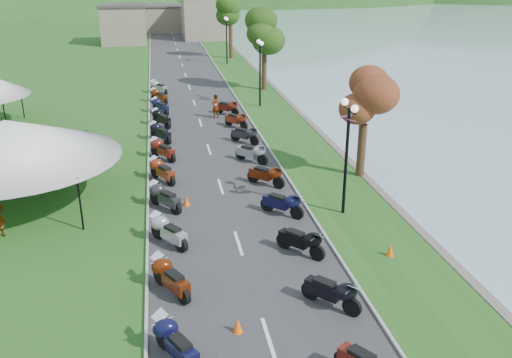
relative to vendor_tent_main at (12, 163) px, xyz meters
name	(u,v)px	position (x,y,z in m)	size (l,w,h in m)	color
road	(194,103)	(9.43, 18.38, -1.99)	(7.00, 120.00, 0.02)	#37373A
far_building	(159,20)	(7.43, 63.38, 0.50)	(18.00, 16.00, 5.00)	gray
moto_row_left	(166,214)	(6.68, -3.56, -1.45)	(2.60, 53.81, 1.10)	#331411
moto_row_right	(281,204)	(11.64, -3.34, -1.45)	(2.60, 37.58, 1.10)	#331411
vendor_tent_main	(12,163)	(0.00, 0.00, 0.00)	(6.48, 6.48, 4.00)	white
tree_lakeside	(364,117)	(16.81, 0.69, 1.17)	(2.28, 2.28, 6.34)	#294F14
pedestrian_a	(0,237)	(-0.02, -3.36, -2.00)	(0.67, 0.49, 1.85)	slate
pedestrian_b	(4,183)	(-1.35, 2.92, -2.00)	(0.83, 0.46, 1.71)	slate
traffic_cone_near	(238,325)	(8.58, -11.14, -1.75)	(0.32, 0.32, 0.50)	#F2590C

